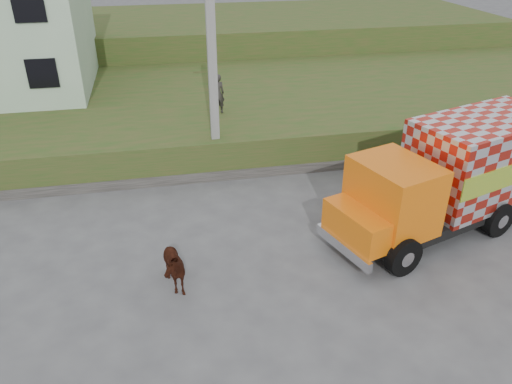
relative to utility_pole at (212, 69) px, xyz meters
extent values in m
plane|color=#474749|center=(1.00, -4.60, -4.08)|extent=(120.00, 120.00, 0.00)
cube|color=#284D19|center=(1.00, 5.40, -3.33)|extent=(40.00, 12.00, 1.50)
cube|color=#284D19|center=(1.00, 17.40, -2.58)|extent=(40.00, 12.00, 3.00)
cube|color=#595651|center=(-1.00, -0.40, -3.88)|extent=(16.00, 0.50, 0.40)
cube|color=gray|center=(0.00, 0.00, -0.08)|extent=(0.30, 0.30, 8.00)
cube|color=black|center=(6.61, -5.12, -3.42)|extent=(7.18, 4.21, 0.35)
cube|color=orange|center=(4.32, -5.87, -2.32)|extent=(2.43, 2.76, 2.01)
cube|color=orange|center=(3.22, -6.22, -2.92)|extent=(1.61, 2.32, 0.90)
cube|color=silver|center=(7.76, -4.75, -1.96)|extent=(5.14, 3.72, 2.61)
cube|color=yellow|center=(7.38, -3.58, -1.96)|extent=(4.41, 1.47, 0.70)
cube|color=silver|center=(2.74, -6.38, -3.52)|extent=(0.86, 2.25, 0.30)
cylinder|color=black|center=(4.20, -7.12, -3.52)|extent=(1.16, 0.68, 1.11)
cylinder|color=black|center=(3.48, -4.92, -3.52)|extent=(1.16, 0.68, 1.11)
cylinder|color=black|center=(7.93, -5.91, -3.52)|extent=(1.16, 0.68, 1.11)
cylinder|color=black|center=(7.21, -3.71, -3.52)|extent=(1.16, 0.68, 1.11)
cylinder|color=black|center=(8.74, -3.22, -3.52)|extent=(1.16, 0.68, 1.11)
imported|color=#361E0D|center=(-2.07, -6.44, -3.43)|extent=(1.08, 1.66, 1.29)
imported|color=#2E2D29|center=(0.46, 2.68, -1.75)|extent=(0.66, 0.48, 1.66)
camera|label=1|loc=(-1.94, -17.19, 4.53)|focal=35.00mm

